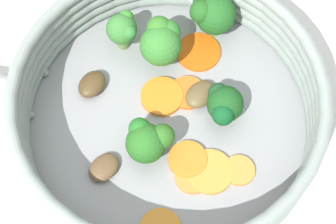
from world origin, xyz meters
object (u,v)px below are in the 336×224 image
carrot_slice_4 (210,172)px  mushroom_piece_1 (92,84)px  mushroom_piece_0 (104,167)px  broccoli_floret_0 (161,40)px  carrot_slice_0 (239,170)px  skillet (168,121)px  carrot_slice_3 (187,160)px  carrot_slice_6 (187,93)px  broccoli_floret_2 (123,29)px  carrot_slice_2 (162,96)px  carrot_slice_5 (193,176)px  broccoli_floret_4 (211,13)px  carrot_slice_1 (198,52)px  mushroom_piece_2 (200,94)px  broccoli_floret_1 (224,104)px  broccoli_floret_3 (147,140)px

carrot_slice_4 → mushroom_piece_1: 0.15m
mushroom_piece_0 → broccoli_floret_0: bearing=166.2°
carrot_slice_0 → mushroom_piece_1: 0.17m
skillet → carrot_slice_3: size_ratio=7.58×
broccoli_floret_0 → carrot_slice_0: bearing=40.1°
carrot_slice_6 → broccoli_floret_2: (-0.05, -0.08, 0.03)m
carrot_slice_2 → mushroom_piece_0: size_ratio=1.33×
carrot_slice_5 → broccoli_floret_4: broccoli_floret_4 is taller
carrot_slice_1 → broccoli_floret_0: 0.05m
mushroom_piece_1 → mushroom_piece_2: bearing=93.6°
carrot_slice_0 → carrot_slice_4: (0.01, -0.03, 0.00)m
skillet → mushroom_piece_0: bearing=-38.9°
broccoli_floret_1 → broccoli_floret_2: (-0.07, -0.11, 0.01)m
broccoli_floret_4 → mushroom_piece_0: size_ratio=1.67×
carrot_slice_1 → broccoli_floret_1: broccoli_floret_1 is taller
broccoli_floret_1 → broccoli_floret_3: broccoli_floret_3 is taller
skillet → mushroom_piece_2: size_ratio=8.19×
skillet → broccoli_floret_4: 0.12m
skillet → carrot_slice_2: (-0.02, -0.01, 0.01)m
carrot_slice_6 → mushroom_piece_2: 0.01m
carrot_slice_4 → broccoli_floret_1: size_ratio=1.04×
carrot_slice_5 → broccoli_floret_1: size_ratio=0.82×
skillet → carrot_slice_2: carrot_slice_2 is taller
carrot_slice_1 → broccoli_floret_4: 0.04m
carrot_slice_6 → carrot_slice_2: bearing=-70.5°
carrot_slice_0 → carrot_slice_2: size_ratio=0.71×
carrot_slice_5 → carrot_slice_6: size_ratio=0.96×
skillet → broccoli_floret_2: broccoli_floret_2 is taller
carrot_slice_2 → carrot_slice_5: (0.08, 0.04, -0.00)m
mushroom_piece_2 → carrot_slice_1: bearing=-169.6°
skillet → broccoli_floret_0: bearing=-164.8°
carrot_slice_2 → mushroom_piece_2: size_ratio=1.24×
carrot_slice_2 → broccoli_floret_3: broccoli_floret_3 is taller
carrot_slice_6 → broccoli_floret_4: (-0.08, 0.01, 0.03)m
broccoli_floret_2 → mushroom_piece_0: (0.14, 0.01, -0.02)m
carrot_slice_2 → carrot_slice_6: same height
carrot_slice_4 → carrot_slice_1: bearing=-167.1°
broccoli_floret_3 → carrot_slice_2: bearing=176.0°
carrot_slice_0 → mushroom_piece_1: bearing=-112.5°
carrot_slice_6 → broccoli_floret_4: size_ratio=0.68×
broccoli_floret_4 → carrot_slice_3: bearing=-0.0°
skillet → carrot_slice_0: 0.09m
carrot_slice_4 → carrot_slice_3: bearing=-110.3°
carrot_slice_3 → mushroom_piece_1: bearing=-120.2°
carrot_slice_0 → carrot_slice_3: carrot_slice_3 is taller
carrot_slice_5 → mushroom_piece_2: mushroom_piece_2 is taller
mushroom_piece_2 → carrot_slice_3: bearing=-2.0°
broccoli_floret_0 → mushroom_piece_0: size_ratio=1.61×
skillet → carrot_slice_5: carrot_slice_5 is taller
broccoli_floret_3 → skillet: bearing=158.9°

